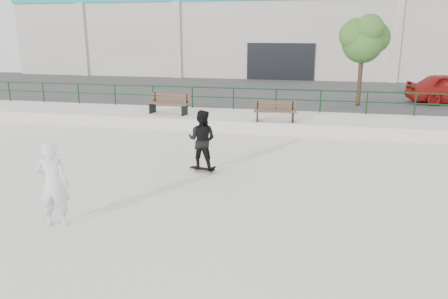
% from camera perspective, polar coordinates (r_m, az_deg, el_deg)
% --- Properties ---
extents(ground, '(120.00, 120.00, 0.00)m').
position_cam_1_polar(ground, '(10.46, -4.79, -7.86)').
color(ground, beige).
rests_on(ground, ground).
extents(ledge, '(30.00, 3.00, 0.50)m').
position_cam_1_polar(ledge, '(19.29, 3.40, 3.76)').
color(ledge, beige).
rests_on(ledge, ground).
extents(parking_strip, '(60.00, 14.00, 0.50)m').
position_cam_1_polar(parking_strip, '(27.61, 6.16, 7.20)').
color(parking_strip, '#343434').
rests_on(parking_strip, ground).
extents(railing, '(28.00, 0.06, 1.03)m').
position_cam_1_polar(railing, '(20.39, 4.02, 7.21)').
color(railing, '#13351A').
rests_on(railing, ledge).
extents(commercial_building, '(44.20, 16.33, 8.00)m').
position_cam_1_polar(commercial_building, '(41.28, 8.54, 15.81)').
color(commercial_building, beige).
rests_on(commercial_building, ground).
extents(bench_left, '(1.99, 0.84, 0.89)m').
position_cam_1_polar(bench_left, '(19.67, -7.21, 5.93)').
color(bench_left, '#4D2E1A').
rests_on(bench_left, ledge).
extents(bench_right, '(1.78, 0.71, 0.80)m').
position_cam_1_polar(bench_right, '(18.02, 6.68, 4.94)').
color(bench_right, '#4D2E1A').
rests_on(bench_right, ledge).
extents(tree, '(2.45, 2.18, 4.35)m').
position_cam_1_polar(tree, '(22.48, 17.79, 13.74)').
color(tree, '#4B3B25').
rests_on(tree, parking_strip).
extents(skateboard, '(0.81, 0.39, 0.09)m').
position_cam_1_polar(skateboard, '(13.16, -2.85, -2.56)').
color(skateboard, black).
rests_on(skateboard, ground).
extents(standing_skater, '(0.93, 0.76, 1.78)m').
position_cam_1_polar(standing_skater, '(12.91, -2.90, 1.29)').
color(standing_skater, black).
rests_on(standing_skater, skateboard).
extents(seated_skater, '(0.78, 0.61, 1.89)m').
position_cam_1_polar(seated_skater, '(9.98, -21.45, -4.27)').
color(seated_skater, silver).
rests_on(seated_skater, ground).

